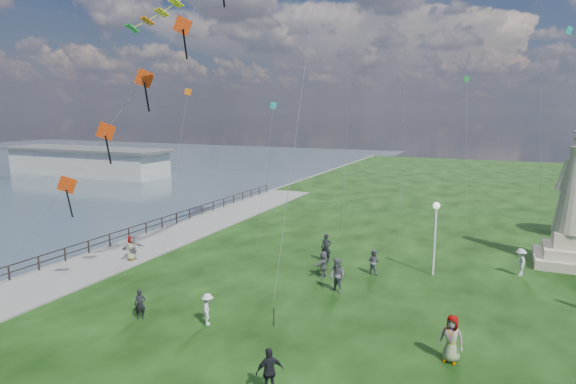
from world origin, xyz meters
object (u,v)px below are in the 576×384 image
at_px(pier_pavilion, 87,161).
at_px(person_7, 373,262).
at_px(person_3, 270,371).
at_px(person_4, 452,339).
at_px(statue, 574,216).
at_px(person_8, 520,262).
at_px(person_6, 326,248).
at_px(person_1, 337,276).
at_px(person_2, 208,309).
at_px(lamppost, 436,223).
at_px(person_5, 132,249).
at_px(person_10, 131,249).
at_px(person_0, 140,304).
at_px(person_11, 323,264).

distance_m(pier_pavilion, person_7, 62.56).
xyz_separation_m(person_3, person_4, (5.65, 4.99, 0.10)).
height_order(statue, person_8, statue).
bearing_deg(person_6, person_1, -72.25).
bearing_deg(person_4, pier_pavilion, 157.35).
bearing_deg(person_1, person_8, 63.98).
height_order(pier_pavilion, person_1, pier_pavilion).
distance_m(pier_pavilion, person_2, 63.79).
bearing_deg(person_7, statue, -130.11).
height_order(person_2, person_6, person_6).
xyz_separation_m(pier_pavilion, person_8, (63.21, -26.59, -0.99)).
distance_m(person_7, person_8, 8.91).
distance_m(pier_pavilion, person_1, 63.56).
distance_m(pier_pavilion, lamppost, 65.01).
bearing_deg(lamppost, person_5, -164.14).
bearing_deg(statue, pier_pavilion, 161.75).
xyz_separation_m(person_1, person_2, (-4.27, -6.36, -0.21)).
distance_m(person_5, person_6, 12.95).
distance_m(pier_pavilion, person_10, 52.13).
bearing_deg(person_6, person_0, -121.58).
height_order(person_1, person_2, person_1).
relative_size(lamppost, person_10, 2.80).
bearing_deg(person_0, statue, 10.85).
relative_size(person_1, person_10, 1.19).
bearing_deg(person_3, person_2, -79.75).
height_order(person_0, person_3, person_3).
height_order(statue, person_10, statue).
relative_size(person_0, person_10, 0.90).
relative_size(person_7, person_11, 0.97).
bearing_deg(person_0, person_7, 20.51).
bearing_deg(person_10, statue, -60.32).
distance_m(statue, person_11, 16.66).
relative_size(lamppost, person_7, 2.92).
bearing_deg(person_7, person_10, 33.06).
bearing_deg(person_6, person_11, -81.91).
distance_m(person_0, person_2, 3.45).
distance_m(person_2, person_7, 11.52).
distance_m(person_3, person_7, 14.08).
xyz_separation_m(pier_pavilion, person_3, (54.73, -43.98, -0.97)).
bearing_deg(person_8, person_5, -87.96).
relative_size(person_2, person_8, 0.89).
bearing_deg(person_4, lamppost, 111.25).
bearing_deg(person_7, person_8, -139.85).
bearing_deg(person_11, person_4, 57.39).
bearing_deg(person_8, statue, 124.80).
xyz_separation_m(pier_pavilion, person_7, (54.94, -29.91, -1.06)).
relative_size(person_6, person_11, 1.18).
bearing_deg(person_7, person_0, 69.72).
bearing_deg(person_4, person_1, 151.37).
distance_m(person_8, person_11, 12.03).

